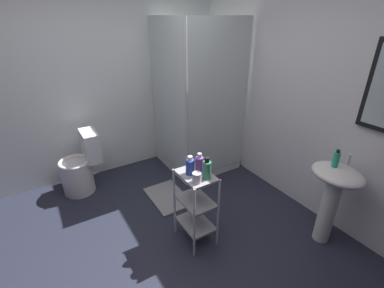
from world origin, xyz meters
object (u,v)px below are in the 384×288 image
body_wash_bottle_green (207,169)px  rinse_cup (197,178)px  shampoo_bottle_blue (190,166)px  bath_mat (168,197)px  toilet (81,168)px  conditioner_bottle_purple (199,165)px  storage_cart (196,202)px  hand_soap_bottle (336,159)px  shower_stall (195,138)px  pedestal_sink (333,190)px

body_wash_bottle_green → rinse_cup: bearing=-84.6°
shampoo_bottle_blue → rinse_cup: 0.15m
body_wash_bottle_green → bath_mat: size_ratio=0.33×
toilet → conditioner_bottle_purple: 1.72m
toilet → conditioner_bottle_purple: bearing=28.8°
storage_cart → conditioner_bottle_purple: conditioner_bottle_purple is taller
hand_soap_bottle → shampoo_bottle_blue: 1.26m
rinse_cup → bath_mat: bearing=171.7°
shower_stall → body_wash_bottle_green: size_ratio=9.99×
rinse_cup → conditioner_bottle_purple: bearing=137.9°
hand_soap_bottle → conditioner_bottle_purple: size_ratio=0.80×
shower_stall → hand_soap_bottle: size_ratio=12.22×
toilet → rinse_cup: 1.75m
storage_cart → rinse_cup: 0.37m
pedestal_sink → conditioner_bottle_purple: size_ratio=3.98×
shower_stall → bath_mat: 0.93m
toilet → hand_soap_bottle: (2.05, 1.80, 0.57)m
pedestal_sink → conditioner_bottle_purple: bearing=-122.5°
body_wash_bottle_green → bath_mat: body_wash_bottle_green is taller
toilet → bath_mat: (0.70, 0.82, -0.31)m
shower_stall → storage_cart: shower_stall is taller
shampoo_bottle_blue → conditioner_bottle_purple: bearing=57.9°
hand_soap_bottle → body_wash_bottle_green: hand_soap_bottle is taller
conditioner_bottle_purple → shampoo_bottle_blue: size_ratio=1.16×
shampoo_bottle_blue → body_wash_bottle_green: 0.16m
conditioner_bottle_purple → rinse_cup: (0.10, -0.09, -0.04)m
pedestal_sink → toilet: pedestal_sink is taller
pedestal_sink → body_wash_bottle_green: bearing=-119.2°
pedestal_sink → storage_cart: (-0.66, -1.05, -0.14)m
pedestal_sink → storage_cart: 1.25m
shower_stall → conditioner_bottle_purple: bearing=-30.9°
shower_stall → bath_mat: size_ratio=3.33×
conditioner_bottle_purple → rinse_cup: 0.14m
pedestal_sink → bath_mat: pedestal_sink is taller
toilet → rinse_cup: bearing=24.4°
shower_stall → storage_cart: size_ratio=2.70×
hand_soap_bottle → rinse_cup: size_ratio=1.79×
conditioner_bottle_purple → rinse_cup: bearing=-42.1°
conditioner_bottle_purple → bath_mat: size_ratio=0.34×
pedestal_sink → bath_mat: size_ratio=1.35×
toilet → conditioner_bottle_purple: (1.44, 0.79, 0.51)m
pedestal_sink → shampoo_bottle_blue: 1.32m
body_wash_bottle_green → conditioner_bottle_purple: bearing=-169.6°
pedestal_sink → hand_soap_bottle: size_ratio=4.95×
shower_stall → shampoo_bottle_blue: shower_stall is taller
hand_soap_bottle → storage_cart: bearing=-120.9°
pedestal_sink → hand_soap_bottle: hand_soap_bottle is taller
storage_cart → shampoo_bottle_blue: (-0.04, -0.04, 0.38)m
shower_stall → bath_mat: bearing=-56.5°
conditioner_bottle_purple → storage_cart: bearing=-103.4°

